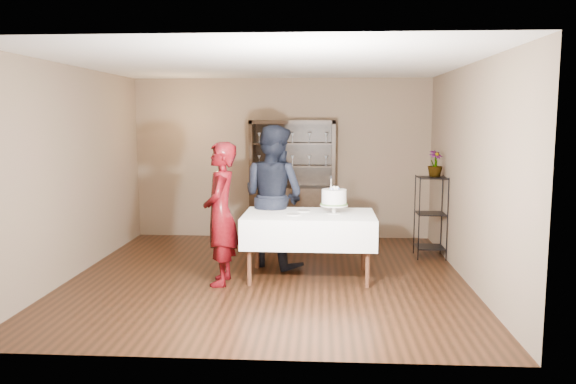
{
  "coord_description": "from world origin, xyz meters",
  "views": [
    {
      "loc": [
        0.69,
        -7.0,
        2.03
      ],
      "look_at": [
        0.25,
        0.1,
        1.1
      ],
      "focal_mm": 35.0,
      "sensor_mm": 36.0,
      "label": 1
    }
  ],
  "objects_px": {
    "china_hutch": "(293,201)",
    "cake_table": "(309,229)",
    "cake": "(334,198)",
    "man": "(273,196)",
    "woman": "(221,214)",
    "plant_etagere": "(431,213)",
    "potted_plant": "(435,164)"
  },
  "relations": [
    {
      "from": "cake",
      "to": "plant_etagere",
      "type": "bearing_deg",
      "value": 38.3
    },
    {
      "from": "man",
      "to": "cake",
      "type": "distance_m",
      "value": 0.97
    },
    {
      "from": "china_hutch",
      "to": "cake",
      "type": "xyz_separation_m",
      "value": [
        0.64,
        -2.19,
        0.36
      ]
    },
    {
      "from": "man",
      "to": "cake",
      "type": "bearing_deg",
      "value": -179.64
    },
    {
      "from": "man",
      "to": "potted_plant",
      "type": "distance_m",
      "value": 2.43
    },
    {
      "from": "man",
      "to": "woman",
      "type": "bearing_deg",
      "value": 90.57
    },
    {
      "from": "china_hutch",
      "to": "woman",
      "type": "bearing_deg",
      "value": -106.23
    },
    {
      "from": "china_hutch",
      "to": "cake_table",
      "type": "bearing_deg",
      "value": -81.58
    },
    {
      "from": "china_hutch",
      "to": "cake_table",
      "type": "relative_size",
      "value": 1.2
    },
    {
      "from": "plant_etagere",
      "to": "woman",
      "type": "height_order",
      "value": "woman"
    },
    {
      "from": "woman",
      "to": "man",
      "type": "height_order",
      "value": "man"
    },
    {
      "from": "plant_etagere",
      "to": "woman",
      "type": "distance_m",
      "value": 3.21
    },
    {
      "from": "woman",
      "to": "china_hutch",
      "type": "bearing_deg",
      "value": 161.23
    },
    {
      "from": "woman",
      "to": "man",
      "type": "bearing_deg",
      "value": 145.09
    },
    {
      "from": "plant_etagere",
      "to": "man",
      "type": "relative_size",
      "value": 0.62
    },
    {
      "from": "cake_table",
      "to": "cake",
      "type": "height_order",
      "value": "cake"
    },
    {
      "from": "cake",
      "to": "man",
      "type": "bearing_deg",
      "value": 147.42
    },
    {
      "from": "woman",
      "to": "man",
      "type": "xyz_separation_m",
      "value": [
        0.57,
        0.9,
        0.1
      ]
    },
    {
      "from": "man",
      "to": "potted_plant",
      "type": "relative_size",
      "value": 5.12
    },
    {
      "from": "china_hutch",
      "to": "cake",
      "type": "bearing_deg",
      "value": -73.63
    },
    {
      "from": "cake",
      "to": "potted_plant",
      "type": "relative_size",
      "value": 1.27
    },
    {
      "from": "cake",
      "to": "cake_table",
      "type": "bearing_deg",
      "value": -173.41
    },
    {
      "from": "man",
      "to": "china_hutch",
      "type": "bearing_deg",
      "value": -63.12
    },
    {
      "from": "plant_etagere",
      "to": "cake_table",
      "type": "xyz_separation_m",
      "value": [
        -1.75,
        -1.17,
        -0.02
      ]
    },
    {
      "from": "plant_etagere",
      "to": "cake",
      "type": "relative_size",
      "value": 2.48
    },
    {
      "from": "plant_etagere",
      "to": "cake_table",
      "type": "height_order",
      "value": "plant_etagere"
    },
    {
      "from": "china_hutch",
      "to": "cake",
      "type": "height_order",
      "value": "china_hutch"
    },
    {
      "from": "china_hutch",
      "to": "potted_plant",
      "type": "xyz_separation_m",
      "value": [
        2.13,
        -1.01,
        0.71
      ]
    },
    {
      "from": "cake_table",
      "to": "man",
      "type": "height_order",
      "value": "man"
    },
    {
      "from": "plant_etagere",
      "to": "woman",
      "type": "xyz_separation_m",
      "value": [
        -2.83,
        -1.51,
        0.23
      ]
    },
    {
      "from": "china_hutch",
      "to": "cake_table",
      "type": "height_order",
      "value": "china_hutch"
    },
    {
      "from": "cake",
      "to": "potted_plant",
      "type": "bearing_deg",
      "value": 38.5
    }
  ]
}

